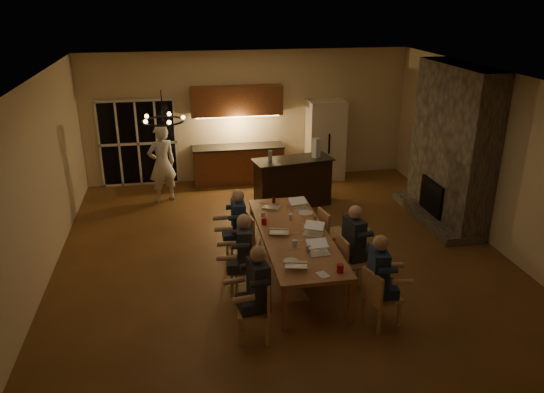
{
  "coord_description": "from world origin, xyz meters",
  "views": [
    {
      "loc": [
        -1.7,
        -8.31,
        4.53
      ],
      "look_at": [
        -0.15,
        0.3,
        1.1
      ],
      "focal_mm": 35.0,
      "sensor_mm": 36.0,
      "label": 1
    }
  ],
  "objects_px": {
    "chair_left_far": "(239,240)",
    "chair_right_mid": "(353,262)",
    "chair_left_near": "(254,310)",
    "chair_left_mid": "(245,268)",
    "laptop_d": "(313,229)",
    "standing_person": "(162,164)",
    "mug_back": "(263,215)",
    "can_silver": "(308,249)",
    "chair_right_far": "(333,233)",
    "person_left_mid": "(245,255)",
    "person_left_far": "(239,227)",
    "laptop_f": "(300,203)",
    "plate_near": "(322,247)",
    "person_left_near": "(258,292)",
    "laptop_b": "(319,247)",
    "bar_island": "(293,182)",
    "mug_mid": "(291,217)",
    "mug_front": "(294,243)",
    "redcup_mid": "(264,221)",
    "laptop_a": "(296,259)",
    "dining_table": "(294,253)",
    "bar_blender": "(316,148)",
    "laptop_e": "(272,202)",
    "bar_bottle": "(270,156)",
    "plate_far": "(306,213)",
    "chair_right_near": "(382,297)",
    "can_right": "(314,219)",
    "can_cola": "(274,201)",
    "person_right_near": "(378,280)",
    "person_right_mid": "(353,245)",
    "plate_left": "(291,262)",
    "laptop_c": "(279,227)"
  },
  "relations": [
    {
      "from": "chair_right_far",
      "to": "laptop_a",
      "type": "bearing_deg",
      "value": 137.3
    },
    {
      "from": "laptop_e",
      "to": "bar_bottle",
      "type": "distance_m",
      "value": 1.84
    },
    {
      "from": "plate_near",
      "to": "chair_right_near",
      "type": "bearing_deg",
      "value": -61.02
    },
    {
      "from": "laptop_e",
      "to": "dining_table",
      "type": "bearing_deg",
      "value": 128.39
    },
    {
      "from": "redcup_mid",
      "to": "chair_left_mid",
      "type": "bearing_deg",
      "value": -116.39
    },
    {
      "from": "dining_table",
      "to": "chair_right_near",
      "type": "distance_m",
      "value": 1.9
    },
    {
      "from": "can_silver",
      "to": "bar_bottle",
      "type": "relative_size",
      "value": 0.5
    },
    {
      "from": "can_silver",
      "to": "can_cola",
      "type": "relative_size",
      "value": 1.0
    },
    {
      "from": "mug_front",
      "to": "laptop_d",
      "type": "bearing_deg",
      "value": 41.95
    },
    {
      "from": "laptop_b",
      "to": "laptop_d",
      "type": "bearing_deg",
      "value": 81.79
    },
    {
      "from": "bar_island",
      "to": "mug_mid",
      "type": "distance_m",
      "value": 2.52
    },
    {
      "from": "chair_right_near",
      "to": "laptop_e",
      "type": "xyz_separation_m",
      "value": [
        -1.1,
        2.82,
        0.42
      ]
    },
    {
      "from": "chair_right_far",
      "to": "bar_blender",
      "type": "bearing_deg",
      "value": -16.87
    },
    {
      "from": "chair_left_near",
      "to": "chair_left_mid",
      "type": "height_order",
      "value": "same"
    },
    {
      "from": "person_left_near",
      "to": "laptop_a",
      "type": "height_order",
      "value": "person_left_near"
    },
    {
      "from": "chair_left_mid",
      "to": "bar_blender",
      "type": "distance_m",
      "value": 4.17
    },
    {
      "from": "chair_right_far",
      "to": "person_left_mid",
      "type": "relative_size",
      "value": 0.64
    },
    {
      "from": "person_left_far",
      "to": "plate_far",
      "type": "xyz_separation_m",
      "value": [
        1.25,
        0.23,
        0.07
      ]
    },
    {
      "from": "standing_person",
      "to": "bar_island",
      "type": "bearing_deg",
      "value": 141.25
    },
    {
      "from": "laptop_a",
      "to": "dining_table",
      "type": "bearing_deg",
      "value": -87.77
    },
    {
      "from": "chair_left_mid",
      "to": "chair_right_far",
      "type": "bearing_deg",
      "value": 137.36
    },
    {
      "from": "plate_near",
      "to": "mug_back",
      "type": "bearing_deg",
      "value": 118.56
    },
    {
      "from": "mug_back",
      "to": "redcup_mid",
      "type": "distance_m",
      "value": 0.3
    },
    {
      "from": "standing_person",
      "to": "can_right",
      "type": "height_order",
      "value": "standing_person"
    },
    {
      "from": "chair_left_mid",
      "to": "can_cola",
      "type": "bearing_deg",
      "value": 173.77
    },
    {
      "from": "person_left_near",
      "to": "standing_person",
      "type": "xyz_separation_m",
      "value": [
        -1.35,
        5.4,
        0.2
      ]
    },
    {
      "from": "person_left_mid",
      "to": "can_silver",
      "type": "distance_m",
      "value": 0.99
    },
    {
      "from": "chair_left_far",
      "to": "chair_right_mid",
      "type": "bearing_deg",
      "value": 49.89
    },
    {
      "from": "standing_person",
      "to": "redcup_mid",
      "type": "height_order",
      "value": "standing_person"
    },
    {
      "from": "laptop_b",
      "to": "plate_near",
      "type": "height_order",
      "value": "laptop_b"
    },
    {
      "from": "person_right_mid",
      "to": "mug_mid",
      "type": "bearing_deg",
      "value": 26.95
    },
    {
      "from": "person_right_near",
      "to": "can_cola",
      "type": "bearing_deg",
      "value": 24.6
    },
    {
      "from": "chair_right_near",
      "to": "mug_mid",
      "type": "relative_size",
      "value": 8.9
    },
    {
      "from": "laptop_f",
      "to": "bar_blender",
      "type": "height_order",
      "value": "bar_blender"
    },
    {
      "from": "chair_right_near",
      "to": "can_silver",
      "type": "bearing_deg",
      "value": 23.53
    },
    {
      "from": "laptop_d",
      "to": "standing_person",
      "type": "bearing_deg",
      "value": 149.2
    },
    {
      "from": "person_left_far",
      "to": "laptop_f",
      "type": "xyz_separation_m",
      "value": [
        1.19,
        0.45,
        0.17
      ]
    },
    {
      "from": "chair_right_mid",
      "to": "can_right",
      "type": "height_order",
      "value": "chair_right_mid"
    },
    {
      "from": "person_left_near",
      "to": "laptop_a",
      "type": "distance_m",
      "value": 0.84
    },
    {
      "from": "chair_left_far",
      "to": "plate_near",
      "type": "distance_m",
      "value": 1.64
    },
    {
      "from": "mug_back",
      "to": "plate_far",
      "type": "bearing_deg",
      "value": 3.12
    },
    {
      "from": "mug_back",
      "to": "can_silver",
      "type": "bearing_deg",
      "value": -72.29
    },
    {
      "from": "chair_right_near",
      "to": "plate_left",
      "type": "distance_m",
      "value": 1.41
    },
    {
      "from": "chair_right_near",
      "to": "person_left_near",
      "type": "distance_m",
      "value": 1.79
    },
    {
      "from": "person_left_far",
      "to": "bar_bottle",
      "type": "height_order",
      "value": "person_left_far"
    },
    {
      "from": "chair_left_near",
      "to": "laptop_c",
      "type": "xyz_separation_m",
      "value": [
        0.68,
        1.73,
        0.42
      ]
    },
    {
      "from": "laptop_b",
      "to": "chair_right_mid",
      "type": "bearing_deg",
      "value": 15.77
    },
    {
      "from": "person_left_near",
      "to": "laptop_b",
      "type": "bearing_deg",
      "value": 119.04
    },
    {
      "from": "mug_front",
      "to": "person_left_far",
      "type": "bearing_deg",
      "value": 127.34
    },
    {
      "from": "person_right_near",
      "to": "person_left_far",
      "type": "xyz_separation_m",
      "value": [
        -1.73,
        2.13,
        0.0
      ]
    }
  ]
}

